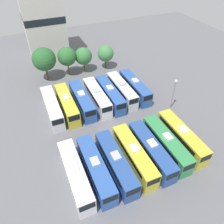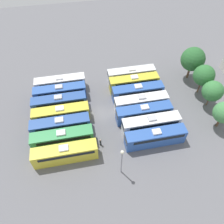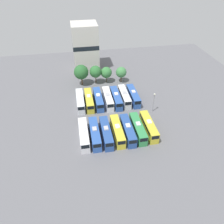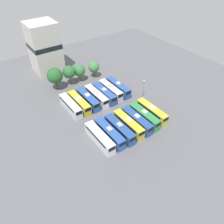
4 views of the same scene
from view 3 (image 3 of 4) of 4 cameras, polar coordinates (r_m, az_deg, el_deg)
ground_plane at (r=69.76m, az=-0.07°, el=-1.47°), size 116.02×116.02×0.00m
bus_0 at (r=61.63m, az=-7.37°, el=-5.75°), size 2.45×11.45×3.73m
bus_1 at (r=61.57m, az=-4.51°, el=-5.57°), size 2.45×11.45×3.73m
bus_2 at (r=61.63m, az=-1.54°, el=-5.38°), size 2.45×11.45×3.73m
bus_3 at (r=62.22m, az=1.40°, el=-4.89°), size 2.45×11.45×3.73m
bus_4 at (r=62.59m, az=4.12°, el=-4.69°), size 2.45×11.45×3.73m
bus_5 at (r=63.44m, az=6.76°, el=-4.21°), size 2.45×11.45×3.73m
bus_6 at (r=64.58m, az=9.54°, el=-3.65°), size 2.45×11.45×3.73m
bus_7 at (r=75.03m, az=-8.30°, el=2.95°), size 2.45×11.45×3.73m
bus_8 at (r=74.98m, az=-6.02°, el=3.13°), size 2.45×11.45×3.73m
bus_9 at (r=75.22m, az=-3.61°, el=3.40°), size 2.45×11.45×3.73m
bus_10 at (r=75.46m, az=-1.12°, el=3.59°), size 2.45×11.45×3.73m
bus_11 at (r=75.67m, az=1.09°, el=3.70°), size 2.45×11.45×3.73m
bus_12 at (r=76.68m, az=3.24°, el=4.14°), size 2.45×11.45×3.73m
bus_13 at (r=77.26m, az=5.57°, el=4.29°), size 2.45×11.45×3.73m
worker_person at (r=69.52m, az=6.48°, el=-1.06°), size 0.36×0.36×1.73m
light_pole at (r=71.02m, az=10.92°, el=3.30°), size 0.60×0.60×6.90m
tree_0 at (r=85.56m, az=-8.05°, el=10.27°), size 5.58×5.58×8.22m
tree_1 at (r=86.16m, az=-4.32°, el=10.45°), size 4.64×4.64×7.36m
tree_2 at (r=87.09m, az=-1.50°, el=10.27°), size 4.39×4.39×6.45m
tree_3 at (r=87.50m, az=2.41°, el=10.32°), size 4.21×4.21×6.28m
depot_building at (r=97.81m, az=-6.96°, el=16.59°), size 10.64×10.23×19.26m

